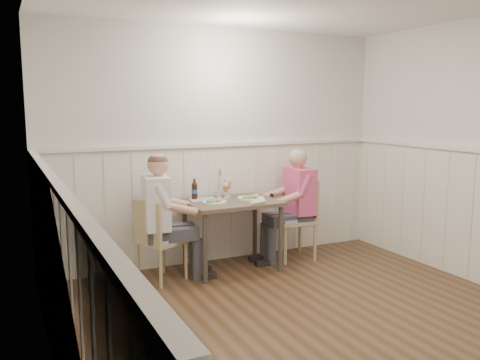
{
  "coord_description": "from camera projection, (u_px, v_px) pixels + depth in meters",
  "views": [
    {
      "loc": [
        -2.25,
        -2.99,
        1.76
      ],
      "look_at": [
        -0.04,
        1.64,
        1.0
      ],
      "focal_mm": 38.0,
      "sensor_mm": 36.0,
      "label": 1
    }
  ],
  "objects": [
    {
      "name": "rolled_napkin",
      "position": [
        258.0,
        202.0,
        5.21
      ],
      "size": [
        0.2,
        0.1,
        0.04
      ],
      "color": "white",
      "rests_on": "dining_table"
    },
    {
      "name": "grass_vase",
      "position": [
        218.0,
        183.0,
        5.59
      ],
      "size": [
        0.04,
        0.04,
        0.34
      ],
      "color": "silver",
      "rests_on": "dining_table"
    },
    {
      "name": "room_shell",
      "position": [
        342.0,
        139.0,
        3.66
      ],
      "size": [
        4.04,
        4.54,
        2.6
      ],
      "color": "silver",
      "rests_on": "ground"
    },
    {
      "name": "man_in_pink",
      "position": [
        296.0,
        213.0,
        5.79
      ],
      "size": [
        0.62,
        0.43,
        1.3
      ],
      "color": "#3F3F47",
      "rests_on": "ground"
    },
    {
      "name": "beer_glass_a",
      "position": [
        228.0,
        185.0,
        5.62
      ],
      "size": [
        0.08,
        0.08,
        0.2
      ],
      "color": "silver",
      "rests_on": "dining_table"
    },
    {
      "name": "chair_right",
      "position": [
        298.0,
        216.0,
        5.84
      ],
      "size": [
        0.47,
        0.47,
        0.92
      ],
      "color": "tan",
      "rests_on": "ground"
    },
    {
      "name": "beer_glass_b",
      "position": [
        226.0,
        188.0,
        5.5
      ],
      "size": [
        0.07,
        0.07,
        0.17
      ],
      "color": "silver",
      "rests_on": "dining_table"
    },
    {
      "name": "wainscot",
      "position": [
        291.0,
        230.0,
        4.4
      ],
      "size": [
        4.0,
        4.49,
        1.34
      ],
      "color": "silver",
      "rests_on": "ground"
    },
    {
      "name": "plate_man",
      "position": [
        250.0,
        197.0,
        5.49
      ],
      "size": [
        0.29,
        0.29,
        0.07
      ],
      "color": "white",
      "rests_on": "dining_table"
    },
    {
      "name": "beer_bottle",
      "position": [
        195.0,
        190.0,
        5.47
      ],
      "size": [
        0.06,
        0.06,
        0.23
      ],
      "color": "black",
      "rests_on": "dining_table"
    },
    {
      "name": "diner_cream",
      "position": [
        161.0,
        227.0,
        5.06
      ],
      "size": [
        0.64,
        0.45,
        1.31
      ],
      "color": "#3F3F47",
      "rests_on": "ground"
    },
    {
      "name": "dining_table",
      "position": [
        232.0,
        210.0,
        5.42
      ],
      "size": [
        0.96,
        0.7,
        0.75
      ],
      "color": "#51443B",
      "rests_on": "ground"
    },
    {
      "name": "gingham_mat",
      "position": [
        203.0,
        199.0,
        5.46
      ],
      "size": [
        0.32,
        0.27,
        0.01
      ],
      "color": "#4D5EBB",
      "rests_on": "dining_table"
    },
    {
      "name": "chair_left",
      "position": [
        158.0,
        237.0,
        5.05
      ],
      "size": [
        0.52,
        0.52,
        0.84
      ],
      "color": "tan",
      "rests_on": "ground"
    },
    {
      "name": "plate_diner",
      "position": [
        214.0,
        201.0,
        5.28
      ],
      "size": [
        0.26,
        0.26,
        0.07
      ],
      "color": "white",
      "rests_on": "dining_table"
    },
    {
      "name": "ground_plane",
      "position": [
        336.0,
        337.0,
        3.89
      ],
      "size": [
        4.5,
        4.5,
        0.0
      ],
      "primitive_type": "plane",
      "color": "#422B17"
    }
  ]
}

